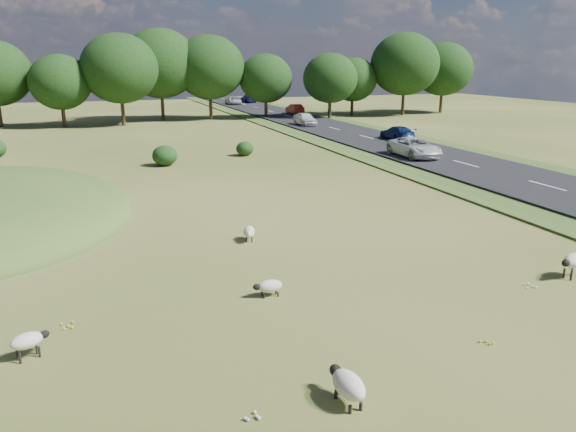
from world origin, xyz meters
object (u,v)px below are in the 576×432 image
(sheep_0, at_px, (28,341))
(car_7, at_px, (249,98))
(car_6, at_px, (233,101))
(sheep_2, at_px, (573,261))
(sheep_3, at_px, (269,286))
(sheep_1, at_px, (348,384))
(sheep_4, at_px, (249,232))
(car_4, at_px, (414,147))
(car_2, at_px, (397,133))
(car_0, at_px, (295,109))
(car_1, at_px, (305,119))

(sheep_0, distance_m, car_7, 92.04)
(car_6, xyz_separation_m, car_7, (3.80, 3.82, 0.09))
(sheep_2, bearing_deg, sheep_3, -29.01)
(car_6, relative_size, car_7, 0.92)
(car_7, bearing_deg, car_6, 45.13)
(sheep_3, bearing_deg, sheep_1, 88.60)
(sheep_3, height_order, car_7, car_7)
(sheep_1, distance_m, car_7, 94.42)
(sheep_1, height_order, sheep_2, sheep_2)
(sheep_0, height_order, sheep_1, sheep_1)
(sheep_1, distance_m, car_6, 89.85)
(sheep_1, relative_size, sheep_3, 1.36)
(sheep_4, xyz_separation_m, car_4, (17.82, 15.87, 0.59))
(sheep_0, xyz_separation_m, sheep_4, (8.05, 7.77, -0.11))
(sheep_0, bearing_deg, sheep_4, 20.38)
(sheep_2, relative_size, car_6, 0.28)
(car_6, bearing_deg, car_2, -85.68)
(sheep_3, height_order, car_6, car_6)
(sheep_2, relative_size, car_0, 0.31)
(sheep_1, bearing_deg, car_2, -36.38)
(sheep_2, distance_m, car_6, 83.87)
(sheep_4, bearing_deg, car_4, 146.59)
(sheep_2, bearing_deg, car_2, -128.35)
(sheep_3, relative_size, car_2, 0.22)
(sheep_2, distance_m, car_4, 25.15)
(car_0, bearing_deg, car_4, 84.34)
(car_0, xyz_separation_m, car_4, (-3.80, -38.35, 0.04))
(car_4, bearing_deg, sheep_2, -108.68)
(sheep_0, distance_m, sheep_3, 7.32)
(sheep_0, bearing_deg, car_4, 18.81)
(sheep_4, bearing_deg, sheep_1, 9.94)
(sheep_1, xyz_separation_m, car_4, (18.89, 28.18, 0.50))
(sheep_4, bearing_deg, sheep_3, 5.84)
(car_1, bearing_deg, car_0, 74.94)
(car_6, bearing_deg, car_1, -90.00)
(sheep_4, height_order, car_0, car_0)
(sheep_2, xyz_separation_m, sheep_4, (-9.77, 7.95, -0.23))
(sheep_3, distance_m, car_6, 83.66)
(car_2, height_order, car_7, car_7)
(sheep_3, distance_m, car_1, 49.78)
(sheep_1, xyz_separation_m, car_2, (22.69, 37.48, 0.41))
(car_0, height_order, car_7, car_7)
(sheep_4, bearing_deg, car_2, 154.25)
(sheep_2, xyz_separation_m, sheep_3, (-10.73, 1.96, -0.27))
(sheep_0, relative_size, sheep_3, 1.05)
(sheep_4, relative_size, car_0, 0.27)
(car_4, bearing_deg, car_6, 90.00)
(car_0, distance_m, car_4, 38.54)
(car_4, bearing_deg, car_7, 86.57)
(car_7, bearing_deg, sheep_0, 71.19)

